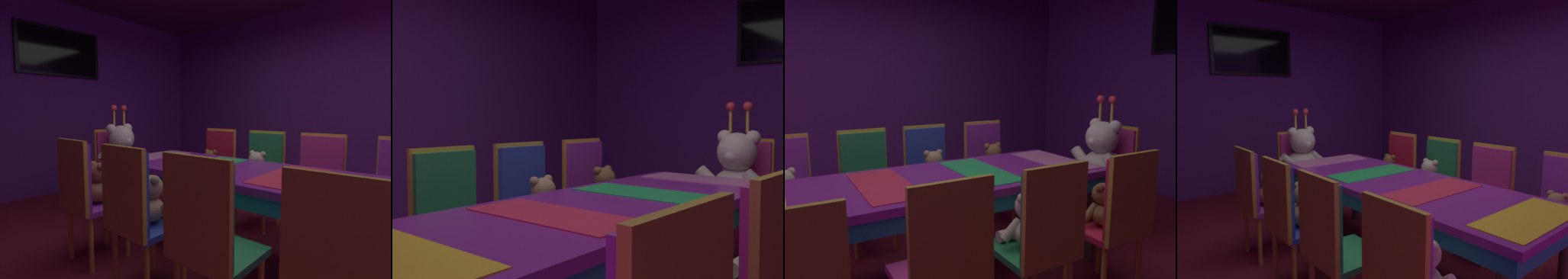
# 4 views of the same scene
# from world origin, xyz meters

# --- Properties ---
(ground_plane) EXTENTS (7.90, 7.90, 0.00)m
(ground_plane) POSITION_xyz_m (0.00, 0.00, 0.00)
(ground_plane) COLOR maroon
(wall_back) EXTENTS (5.20, 0.12, 2.80)m
(wall_back) POSITION_xyz_m (0.00, 3.20, 1.40)
(wall_back) COLOR #59267F
(wall_back) RESTS_ON ground_plane
(wall_right) EXTENTS (0.12, 6.40, 2.80)m
(wall_right) POSITION_xyz_m (2.60, 0.00, 1.40)
(wall_right) COLOR #59267F
(wall_right) RESTS_ON ground_plane
(banquet_table) EXTENTS (0.90, 2.52, 0.75)m
(banquet_table) POSITION_xyz_m (0.00, -0.00, 0.65)
(banquet_table) COLOR purple
(banquet_table) RESTS_ON ground_plane
(chair_left_0) EXTENTS (0.42, 0.41, 0.98)m
(chair_left_0) POSITION_xyz_m (-0.84, -0.90, 0.60)
(chair_left_0) COLOR purple
(chair_left_0) RESTS_ON ground_plane
(teddy_left_0) EXTENTS (0.25, 0.32, 0.31)m
(teddy_left_0) POSITION_xyz_m (-0.69, -0.90, 0.59)
(teddy_left_0) COLOR beige
(teddy_left_0) RESTS_ON chair_left_0
(chair_left_1) EXTENTS (0.42, 0.41, 0.98)m
(chair_left_1) POSITION_xyz_m (-0.85, -0.28, 0.60)
(chair_left_1) COLOR #268C4C
(chair_left_1) RESTS_ON ground_plane
(chair_left_2) EXTENTS (0.42, 0.41, 0.98)m
(chair_left_2) POSITION_xyz_m (-0.85, 0.29, 0.60)
(chair_left_2) COLOR #2D47B2
(chair_left_2) RESTS_ON ground_plane
(teddy_left_2) EXTENTS (0.27, 0.34, 0.32)m
(teddy_left_2) POSITION_xyz_m (-0.70, 0.29, 0.60)
(teddy_left_2) COLOR tan
(teddy_left_2) RESTS_ON chair_left_2
(chair_left_3) EXTENTS (0.42, 0.41, 0.98)m
(chair_left_3) POSITION_xyz_m (-0.85, 0.93, 0.60)
(chair_left_3) COLOR purple
(chair_left_3) RESTS_ON ground_plane
(teddy_left_3) EXTENTS (0.27, 0.35, 0.33)m
(teddy_left_3) POSITION_xyz_m (-0.70, 0.93, 0.60)
(teddy_left_3) COLOR olive
(teddy_left_3) RESTS_ON chair_left_3
(chair_right_1) EXTENTS (0.42, 0.41, 0.98)m
(chair_right_1) POSITION_xyz_m (0.82, -0.29, 0.60)
(chair_right_1) COLOR #CC338C
(chair_right_1) RESTS_ON ground_plane
(chair_right_2) EXTENTS (0.42, 0.41, 0.98)m
(chair_right_2) POSITION_xyz_m (0.83, 0.29, 0.60)
(chair_right_2) COLOR #268C4C
(chair_right_2) RESTS_ON ground_plane
(teddy_right_2) EXTENTS (0.27, 0.35, 0.33)m
(teddy_right_2) POSITION_xyz_m (0.68, 0.29, 0.60)
(teddy_right_2) COLOR beige
(teddy_right_2) RESTS_ON chair_right_2
(chair_right_3) EXTENTS (0.42, 0.41, 0.98)m
(chair_right_3) POSITION_xyz_m (0.83, 0.89, 0.60)
(chair_right_3) COLOR red
(chair_right_3) RESTS_ON ground_plane
(teddy_right_3) EXTENTS (0.24, 0.31, 0.29)m
(teddy_right_3) POSITION_xyz_m (0.69, 0.89, 0.58)
(teddy_right_3) COLOR brown
(teddy_right_3) RESTS_ON chair_right_3
(throne_chair) EXTENTS (0.41, 0.42, 0.98)m
(throne_chair) POSITION_xyz_m (0.00, 1.80, 0.60)
(throne_chair) COLOR #CC338C
(throne_chair) RESTS_ON ground_plane
(king_teddy_bear) EXTENTS (0.63, 0.49, 0.81)m
(king_teddy_bear) POSITION_xyz_m (0.00, 1.64, 0.72)
(king_teddy_bear) COLOR silver
(king_teddy_bear) RESTS_ON throne_chair
(wall_tv) EXTENTS (1.17, 0.06, 0.68)m
(wall_tv) POSITION_xyz_m (0.00, 3.11, 2.05)
(wall_tv) COLOR black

